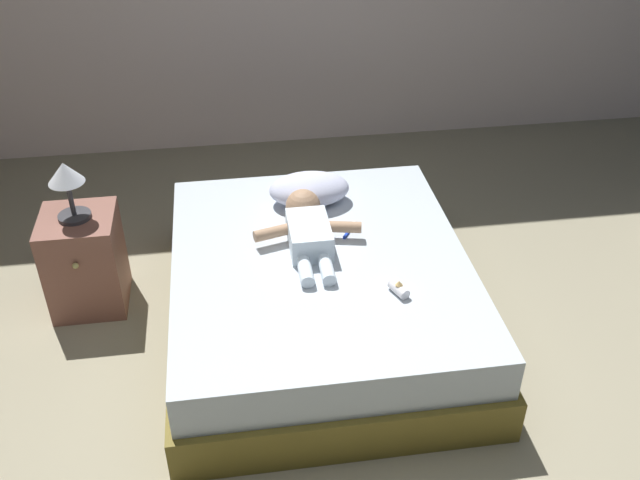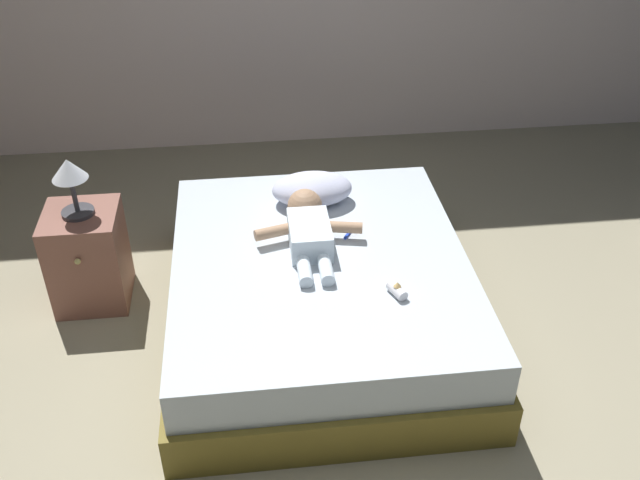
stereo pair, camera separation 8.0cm
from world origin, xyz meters
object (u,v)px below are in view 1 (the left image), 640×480
Objects in this scene: pillow at (309,189)px; lamp at (66,180)px; bed at (320,294)px; nightstand at (85,261)px; baby_bottle at (399,289)px; toothbrush at (349,230)px; baby at (307,228)px.

pillow is 1.20m from lamp.
bed is 3.24× the size of nightstand.
toothbrush is at bearing 103.47° from baby_bottle.
pillow is 0.35m from toothbrush.
pillow is 3.72× the size of baby_bottle.
baby is 0.23m from toothbrush.
bed is 0.51m from baby_bottle.
lamp is at bearing 172.66° from toothbrush.
baby is (-0.04, 0.16, 0.29)m from bed.
nightstand reaches higher than toothbrush.
baby is at bearing 103.94° from bed.
lamp reaches higher than pillow.
pillow is 1.40× the size of lamp.
baby is 1.16m from lamp.
baby_bottle is at bearing -25.40° from nightstand.
bed is 13.14× the size of toothbrush.
toothbrush is at bearing 48.45° from bed.
baby reaches higher than baby_bottle.
bed is 5.63× the size of lamp.
lamp is 1.64m from baby_bottle.
pillow is (0.02, 0.51, 0.30)m from bed.
lamp is (-1.12, 0.22, 0.24)m from baby.
lamp is (0.00, 0.00, 0.48)m from nightstand.
toothbrush is at bearing -7.34° from lamp.
lamp is (-1.16, 0.37, 0.53)m from bed.
pillow is at bearing 6.49° from lamp.
toothbrush is 1.38m from lamp.
nightstand is 1.74× the size of lamp.
pillow is 0.66× the size of baby.
baby is at bearing -10.98° from nightstand.
pillow is 1.21m from nightstand.
lamp is at bearing 90.00° from nightstand.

